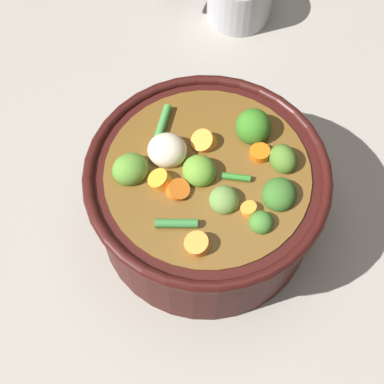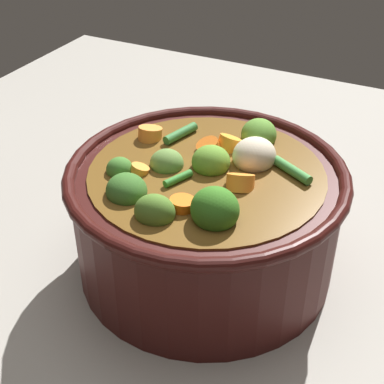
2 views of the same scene
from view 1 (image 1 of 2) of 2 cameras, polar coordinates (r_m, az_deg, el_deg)
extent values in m
plane|color=#9E998E|center=(0.71, 1.38, -2.84)|extent=(1.10, 1.10, 0.00)
cylinder|color=#38110F|center=(0.66, 1.49, -0.61)|extent=(0.27, 0.27, 0.12)
torus|color=#38110F|center=(0.61, 1.61, 2.00)|extent=(0.28, 0.28, 0.01)
cylinder|color=brown|center=(0.66, 1.50, -0.40)|extent=(0.23, 0.23, 0.11)
ellipsoid|color=#588F31|center=(0.61, -6.42, 2.36)|extent=(0.05, 0.05, 0.03)
ellipsoid|color=olive|center=(0.59, 3.37, -0.86)|extent=(0.04, 0.04, 0.03)
ellipsoid|color=#4F7A29|center=(0.62, 9.45, 3.38)|extent=(0.04, 0.04, 0.03)
ellipsoid|color=#639830|center=(0.60, 0.85, 1.93)|extent=(0.05, 0.05, 0.03)
ellipsoid|color=#377820|center=(0.63, 6.38, 6.77)|extent=(0.04, 0.05, 0.04)
ellipsoid|color=#417A2D|center=(0.58, 7.21, -3.17)|extent=(0.04, 0.04, 0.02)
ellipsoid|color=#386C28|center=(0.60, 9.05, -0.28)|extent=(0.05, 0.05, 0.03)
cylinder|color=orange|center=(0.62, 7.06, 3.95)|extent=(0.03, 0.03, 0.02)
cylinder|color=orange|center=(0.60, -3.27, 1.17)|extent=(0.04, 0.03, 0.03)
cylinder|color=orange|center=(0.59, 6.00, -1.86)|extent=(0.03, 0.03, 0.02)
cylinder|color=orange|center=(0.63, 1.26, 5.22)|extent=(0.04, 0.04, 0.03)
cylinder|color=orange|center=(0.56, 0.61, -5.53)|extent=(0.03, 0.03, 0.02)
cylinder|color=orange|center=(0.59, -1.51, 0.16)|extent=(0.04, 0.04, 0.02)
ellipsoid|color=beige|center=(0.61, -2.57, 4.34)|extent=(0.06, 0.05, 0.04)
cylinder|color=#439141|center=(0.64, -3.04, 7.23)|extent=(0.03, 0.05, 0.01)
cylinder|color=#33832E|center=(0.60, 4.61, 1.55)|extent=(0.03, 0.02, 0.01)
cylinder|color=#397F3C|center=(0.57, -1.64, -3.27)|extent=(0.05, 0.02, 0.01)
camera|label=2|loc=(0.75, 36.88, 34.54)|focal=53.02mm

